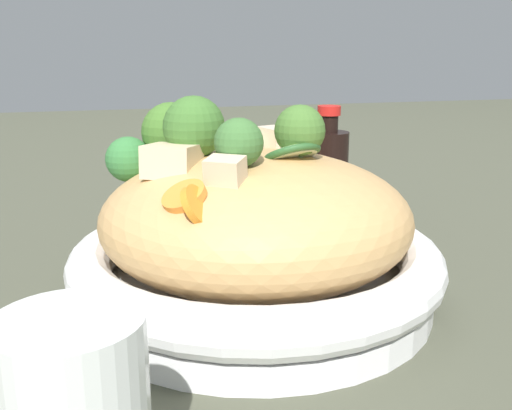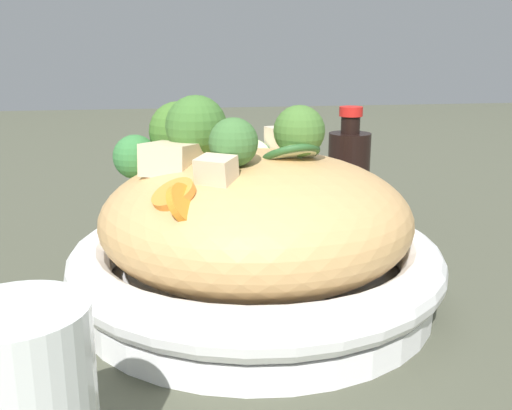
% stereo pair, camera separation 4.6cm
% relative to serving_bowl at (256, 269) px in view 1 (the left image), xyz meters
% --- Properties ---
extents(ground_plane, '(3.00, 3.00, 0.00)m').
position_rel_serving_bowl_xyz_m(ground_plane, '(0.00, 0.00, -0.03)').
color(ground_plane, '#4A4C3C').
extents(serving_bowl, '(0.29, 0.29, 0.05)m').
position_rel_serving_bowl_xyz_m(serving_bowl, '(0.00, 0.00, 0.00)').
color(serving_bowl, white).
rests_on(serving_bowl, ground_plane).
extents(noodle_heap, '(0.24, 0.24, 0.10)m').
position_rel_serving_bowl_xyz_m(noodle_heap, '(0.00, 0.00, 0.04)').
color(noodle_heap, tan).
rests_on(noodle_heap, serving_bowl).
extents(broccoli_florets, '(0.15, 0.17, 0.08)m').
position_rel_serving_bowl_xyz_m(broccoli_florets, '(0.03, 0.04, 0.10)').
color(broccoli_florets, '#97C271').
rests_on(broccoli_florets, serving_bowl).
extents(carrot_coins, '(0.19, 0.10, 0.03)m').
position_rel_serving_bowl_xyz_m(carrot_coins, '(-0.04, 0.05, 0.08)').
color(carrot_coins, orange).
rests_on(carrot_coins, serving_bowl).
extents(zucchini_slices, '(0.12, 0.08, 0.03)m').
position_rel_serving_bowl_xyz_m(zucchini_slices, '(0.02, -0.01, 0.09)').
color(zucchini_slices, beige).
rests_on(zucchini_slices, serving_bowl).
extents(chicken_chunks, '(0.14, 0.14, 0.03)m').
position_rel_serving_bowl_xyz_m(chicken_chunks, '(0.01, 0.02, 0.09)').
color(chicken_chunks, beige).
rests_on(chicken_chunks, serving_bowl).
extents(soy_sauce_bottle, '(0.05, 0.05, 0.13)m').
position_rel_serving_bowl_xyz_m(soy_sauce_bottle, '(0.20, -0.14, 0.03)').
color(soy_sauce_bottle, black).
rests_on(soy_sauce_bottle, ground_plane).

